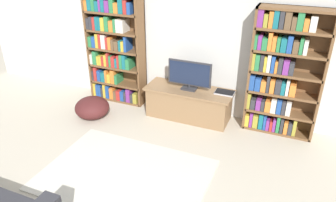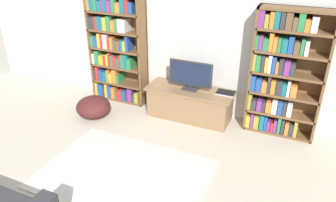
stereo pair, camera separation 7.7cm
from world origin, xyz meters
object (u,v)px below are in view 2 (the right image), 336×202
bookshelf_left (116,49)px  bookshelf_right (282,74)px  laptop (226,93)px  beanbag_ottoman (93,107)px  tv_stand (190,103)px  television (191,75)px

bookshelf_left → bookshelf_right: (2.80, 0.00, 0.00)m
bookshelf_right → laptop: bookshelf_right is taller
beanbag_ottoman → bookshelf_right: bearing=15.4°
bookshelf_left → tv_stand: (1.46, -0.14, -0.69)m
television → beanbag_ottoman: size_ratio=1.25×
television → laptop: television is taller
television → bookshelf_right: bearing=6.5°
tv_stand → bookshelf_right: bearing=6.2°
television → laptop: bearing=8.2°
tv_stand → beanbag_ottoman: tv_stand is taller
laptop → beanbag_ottoman: size_ratio=0.53×
tv_stand → television: size_ratio=2.01×
bookshelf_right → tv_stand: (-1.34, -0.15, -0.69)m
laptop → tv_stand: bearing=-172.5°
bookshelf_right → beanbag_ottoman: (-2.82, -0.78, -0.78)m
bookshelf_right → beanbag_ottoman: bookshelf_right is taller
bookshelf_right → television: size_ratio=2.67×
tv_stand → laptop: size_ratio=4.70×
laptop → beanbag_ottoman: bearing=-160.9°
bookshelf_left → laptop: bookshelf_left is taller
bookshelf_left → beanbag_ottoman: (-0.02, -0.77, -0.78)m
tv_stand → laptop: laptop is taller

